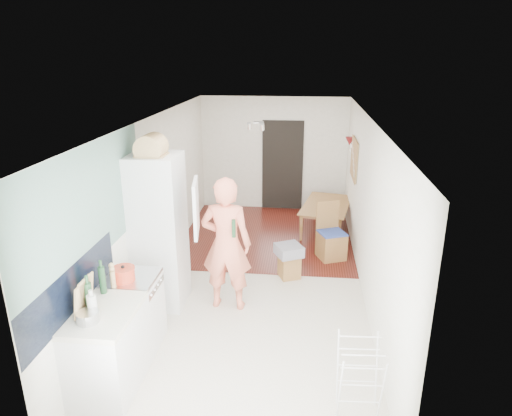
% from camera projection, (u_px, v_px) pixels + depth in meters
% --- Properties ---
extents(room_shell, '(3.20, 7.00, 2.50)m').
position_uv_depth(room_shell, '(257.00, 205.00, 6.76)').
color(room_shell, white).
rests_on(room_shell, ground).
extents(floor, '(3.20, 7.00, 0.01)m').
position_uv_depth(floor, '(257.00, 280.00, 7.17)').
color(floor, silver).
rests_on(floor, ground).
extents(wood_floor_overlay, '(3.20, 3.30, 0.01)m').
position_uv_depth(wood_floor_overlay, '(267.00, 235.00, 8.91)').
color(wood_floor_overlay, '#5A1D16').
rests_on(wood_floor_overlay, room_shell).
extents(sage_wall_panel, '(0.02, 3.00, 1.30)m').
position_uv_depth(sage_wall_panel, '(89.00, 206.00, 4.85)').
color(sage_wall_panel, gray).
rests_on(sage_wall_panel, room_shell).
extents(tile_splashback, '(0.02, 1.90, 0.50)m').
position_uv_depth(tile_splashback, '(73.00, 290.00, 4.56)').
color(tile_splashback, black).
rests_on(tile_splashback, room_shell).
extents(doorway_recess, '(0.90, 0.04, 2.00)m').
position_uv_depth(doorway_recess, '(283.00, 166.00, 10.09)').
color(doorway_recess, black).
rests_on(doorway_recess, room_shell).
extents(base_cabinet, '(0.60, 0.90, 0.86)m').
position_uv_depth(base_cabinet, '(108.00, 352.00, 4.77)').
color(base_cabinet, silver).
rests_on(base_cabinet, room_shell).
extents(worktop, '(0.62, 0.92, 0.06)m').
position_uv_depth(worktop, '(103.00, 314.00, 4.62)').
color(worktop, silver).
rests_on(worktop, room_shell).
extents(range_cooker, '(0.60, 0.60, 0.88)m').
position_uv_depth(range_cooker, '(134.00, 313.00, 5.47)').
color(range_cooker, silver).
rests_on(range_cooker, room_shell).
extents(cooker_top, '(0.60, 0.60, 0.04)m').
position_uv_depth(cooker_top, '(130.00, 278.00, 5.32)').
color(cooker_top, silver).
rests_on(cooker_top, room_shell).
extents(fridge_housing, '(0.66, 0.66, 2.15)m').
position_uv_depth(fridge_housing, '(159.00, 232.00, 6.22)').
color(fridge_housing, silver).
rests_on(fridge_housing, room_shell).
extents(fridge_door, '(0.14, 0.56, 0.70)m').
position_uv_depth(fridge_door, '(196.00, 208.00, 5.72)').
color(fridge_door, silver).
rests_on(fridge_door, room_shell).
extents(fridge_interior, '(0.02, 0.52, 0.66)m').
position_uv_depth(fridge_interior, '(179.00, 200.00, 6.03)').
color(fridge_interior, white).
rests_on(fridge_interior, room_shell).
extents(pinboard, '(0.03, 0.90, 0.70)m').
position_uv_depth(pinboard, '(354.00, 159.00, 8.29)').
color(pinboard, tan).
rests_on(pinboard, room_shell).
extents(pinboard_frame, '(0.00, 0.94, 0.74)m').
position_uv_depth(pinboard_frame, '(354.00, 159.00, 8.29)').
color(pinboard_frame, brown).
rests_on(pinboard_frame, room_shell).
extents(wall_sconce, '(0.18, 0.18, 0.16)m').
position_uv_depth(wall_sconce, '(350.00, 141.00, 8.84)').
color(wall_sconce, maroon).
rests_on(wall_sconce, room_shell).
extents(person, '(0.83, 0.57, 2.22)m').
position_uv_depth(person, '(226.00, 233.00, 6.10)').
color(person, '#F57D60').
rests_on(person, floor).
extents(dining_table, '(0.97, 1.43, 0.46)m').
position_uv_depth(dining_table, '(327.00, 219.00, 9.09)').
color(dining_table, brown).
rests_on(dining_table, floor).
extents(dining_chair, '(0.54, 0.54, 0.99)m').
position_uv_depth(dining_chair, '(332.00, 232.00, 7.76)').
color(dining_chair, brown).
rests_on(dining_chair, floor).
extents(stool, '(0.39, 0.39, 0.39)m').
position_uv_depth(stool, '(289.00, 266.00, 7.21)').
color(stool, brown).
rests_on(stool, floor).
extents(grey_drape, '(0.50, 0.50, 0.17)m').
position_uv_depth(grey_drape, '(289.00, 250.00, 7.10)').
color(grey_drape, gray).
rests_on(grey_drape, stool).
extents(drying_rack, '(0.43, 0.39, 0.79)m').
position_uv_depth(drying_rack, '(359.00, 378.00, 4.44)').
color(drying_rack, silver).
rests_on(drying_rack, floor).
extents(bread_bin, '(0.44, 0.43, 0.20)m').
position_uv_depth(bread_bin, '(151.00, 148.00, 5.77)').
color(bread_bin, '#DBC079').
rests_on(bread_bin, fridge_housing).
extents(red_casserole, '(0.32, 0.32, 0.16)m').
position_uv_depth(red_casserole, '(123.00, 274.00, 5.21)').
color(red_casserole, red).
rests_on(red_casserole, cooker_top).
extents(steel_pan, '(0.26, 0.26, 0.11)m').
position_uv_depth(steel_pan, '(88.00, 317.00, 4.41)').
color(steel_pan, silver).
rests_on(steel_pan, worktop).
extents(held_bottle, '(0.05, 0.05, 0.24)m').
position_uv_depth(held_bottle, '(234.00, 228.00, 5.92)').
color(held_bottle, '#1E4224').
rests_on(held_bottle, person).
extents(bottle_a, '(0.09, 0.09, 0.33)m').
position_uv_depth(bottle_a, '(89.00, 298.00, 4.55)').
color(bottle_a, '#1E4224').
rests_on(bottle_a, worktop).
extents(bottle_b, '(0.08, 0.08, 0.31)m').
position_uv_depth(bottle_b, '(102.00, 280.00, 4.91)').
color(bottle_b, '#1E4224').
rests_on(bottle_b, worktop).
extents(bottle_c, '(0.09, 0.09, 0.23)m').
position_uv_depth(bottle_c, '(92.00, 305.00, 4.50)').
color(bottle_c, beige).
rests_on(bottle_c, worktop).
extents(pepper_mill_front, '(0.06, 0.06, 0.20)m').
position_uv_depth(pepper_mill_front, '(113.00, 279.00, 5.05)').
color(pepper_mill_front, '#DBC079').
rests_on(pepper_mill_front, worktop).
extents(pepper_mill_back, '(0.07, 0.07, 0.22)m').
position_uv_depth(pepper_mill_back, '(113.00, 277.00, 5.08)').
color(pepper_mill_back, '#DBC079').
rests_on(pepper_mill_back, worktop).
extents(chopping_boards, '(0.07, 0.28, 0.38)m').
position_uv_depth(chopping_boards, '(84.00, 296.00, 4.52)').
color(chopping_boards, '#DBC079').
rests_on(chopping_boards, worktop).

